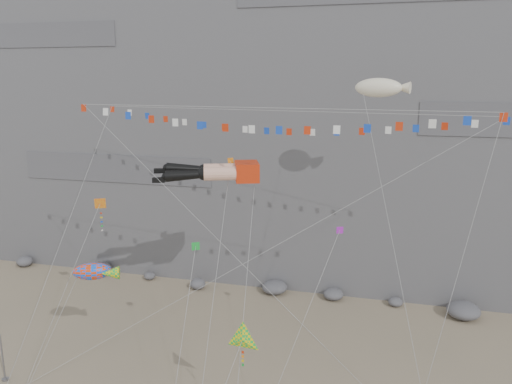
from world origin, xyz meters
TOP-DOWN VIEW (x-y plane):
  - cliff at (0.00, 32.00)m, footprint 80.00×28.00m
  - talus_boulders at (0.00, 17.00)m, footprint 60.00×3.00m
  - anchor_pole_left at (-15.80, -2.77)m, footprint 0.12×0.12m
  - legs_kite at (-2.12, 5.95)m, footprint 10.21×16.65m
  - flag_banner_upper at (1.55, 10.43)m, footprint 33.07×17.89m
  - flag_banner_lower at (2.22, 3.38)m, footprint 29.07×5.92m
  - harlequin_kite at (-11.32, 4.10)m, footprint 3.09×8.92m
  - fish_windsock at (-9.62, -0.19)m, footprint 5.81×4.84m
  - delta_kite at (2.59, -3.85)m, footprint 2.98×5.68m
  - blimp_windsock at (9.40, 10.75)m, footprint 6.85×13.30m
  - small_kite_a at (-1.60, 7.42)m, footprint 2.57×14.67m
  - small_kite_b at (7.33, 4.18)m, footprint 4.48×9.40m
  - small_kite_c at (-1.90, 0.32)m, footprint 1.32×7.92m

SIDE VIEW (x-z plane):
  - talus_boulders at x=0.00m, z-range 0.00..1.20m
  - anchor_pole_left at x=-15.80m, z-range 0.00..3.67m
  - delta_kite at x=2.59m, z-range 2.13..10.71m
  - fish_windsock at x=-9.62m, z-range 3.33..12.85m
  - small_kite_c at x=-1.90m, z-range 3.98..16.67m
  - small_kite_b at x=7.33m, z-range 3.59..18.27m
  - harlequin_kite at x=-11.32m, z-range 4.66..19.12m
  - legs_kite at x=-2.12m, z-range 3.95..25.16m
  - small_kite_a at x=-1.60m, z-range 4.47..25.16m
  - flag_banner_upper at x=1.55m, z-range 4.42..33.48m
  - flag_banner_lower at x=2.22m, z-range 8.22..30.94m
  - blimp_windsock at x=9.40m, z-range 8.58..33.02m
  - cliff at x=0.00m, z-range 0.00..50.00m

